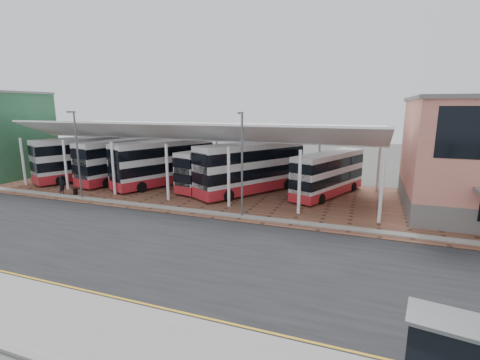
% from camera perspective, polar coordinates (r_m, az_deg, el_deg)
% --- Properties ---
extents(ground, '(140.00, 140.00, 0.00)m').
position_cam_1_polar(ground, '(22.73, -10.07, -10.06)').
color(ground, '#4B4D48').
extents(road, '(120.00, 14.00, 0.02)m').
position_cam_1_polar(road, '(21.94, -11.41, -10.92)').
color(road, black).
rests_on(road, ground).
extents(forecourt, '(72.00, 16.00, 0.06)m').
position_cam_1_polar(forecourt, '(33.40, 4.27, -2.70)').
color(forecourt, brown).
rests_on(forecourt, ground).
extents(sidewalk, '(120.00, 4.00, 0.14)m').
position_cam_1_polar(sidewalk, '(16.46, -27.11, -20.05)').
color(sidewalk, gray).
rests_on(sidewalk, ground).
extents(north_kerb, '(120.00, 0.80, 0.14)m').
position_cam_1_polar(north_kerb, '(27.89, -3.63, -5.56)').
color(north_kerb, gray).
rests_on(north_kerb, ground).
extents(yellow_line_near, '(120.00, 0.12, 0.01)m').
position_cam_1_polar(yellow_line_near, '(17.67, -22.14, -17.46)').
color(yellow_line_near, gold).
rests_on(yellow_line_near, road).
extents(yellow_line_far, '(120.00, 0.12, 0.01)m').
position_cam_1_polar(yellow_line_far, '(17.86, -21.47, -17.08)').
color(yellow_line_far, gold).
rests_on(yellow_line_far, road).
extents(canopy, '(37.00, 11.63, 7.07)m').
position_cam_1_polar(canopy, '(36.30, -7.49, 7.64)').
color(canopy, white).
rests_on(canopy, ground).
extents(shop_green, '(6.40, 10.20, 10.22)m').
position_cam_1_polar(shop_green, '(50.27, -34.37, 6.07)').
color(shop_green, '#2B5E3D').
rests_on(shop_green, ground).
extents(lamp_west, '(0.16, 0.90, 8.07)m').
position_cam_1_polar(lamp_west, '(35.06, -25.14, 4.11)').
color(lamp_west, '#585B5E').
rests_on(lamp_west, ground).
extents(lamp_east, '(0.16, 0.90, 8.07)m').
position_cam_1_polar(lamp_east, '(26.24, 0.32, 2.98)').
color(lamp_east, '#585B5E').
rests_on(lamp_east, ground).
extents(bus_0, '(7.49, 11.93, 4.90)m').
position_cam_1_polar(bus_0, '(44.63, -23.51, 3.27)').
color(bus_0, silver).
rests_on(bus_0, forecourt).
extents(bus_1, '(4.89, 11.80, 4.74)m').
position_cam_1_polar(bus_1, '(42.20, -18.41, 3.10)').
color(bus_1, silver).
rests_on(bus_1, forecourt).
extents(bus_2, '(7.13, 11.80, 4.82)m').
position_cam_1_polar(bus_2, '(38.80, -12.31, 2.77)').
color(bus_2, silver).
rests_on(bus_2, forecourt).
extents(bus_3, '(4.78, 10.23, 4.11)m').
position_cam_1_polar(bus_3, '(36.67, -4.10, 1.94)').
color(bus_3, silver).
rests_on(bus_3, forecourt).
extents(bus_4, '(8.55, 11.66, 4.93)m').
position_cam_1_polar(bus_4, '(34.29, 1.83, 1.96)').
color(bus_4, silver).
rests_on(bus_4, forecourt).
extents(bus_5, '(5.92, 10.16, 4.13)m').
position_cam_1_polar(bus_5, '(34.25, 14.32, 0.90)').
color(bus_5, silver).
rests_on(bus_5, forecourt).
extents(pedestrian, '(0.54, 0.74, 1.86)m').
position_cam_1_polar(pedestrian, '(37.93, -27.21, -0.75)').
color(pedestrian, black).
rests_on(pedestrian, forecourt).
extents(suitcase, '(0.34, 0.24, 0.58)m').
position_cam_1_polar(suitcase, '(37.38, -25.40, -1.75)').
color(suitcase, black).
rests_on(suitcase, forecourt).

